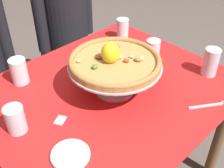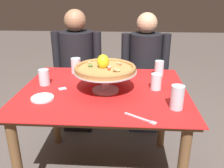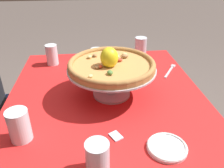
% 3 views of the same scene
% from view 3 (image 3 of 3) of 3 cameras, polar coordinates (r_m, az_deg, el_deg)
% --- Properties ---
extents(dining_table, '(1.12, 0.95, 0.72)m').
position_cam_3_polar(dining_table, '(1.17, -1.26, -7.45)').
color(dining_table, brown).
rests_on(dining_table, ground).
extents(pizza_stand, '(0.41, 0.41, 0.14)m').
position_cam_3_polar(pizza_stand, '(1.07, -0.09, 2.12)').
color(pizza_stand, '#B7B7C1').
rests_on(pizza_stand, dining_table).
extents(pizza, '(0.40, 0.40, 0.10)m').
position_cam_3_polar(pizza, '(1.04, -0.14, 4.96)').
color(pizza, '#BC8447').
rests_on(pizza, pizza_stand).
extents(water_glass_back_left, '(0.08, 0.08, 0.12)m').
position_cam_3_polar(water_glass_back_left, '(0.90, -21.96, -9.94)').
color(water_glass_back_left, silver).
rests_on(water_glass_back_left, dining_table).
extents(water_glass_back_right, '(0.07, 0.07, 0.12)m').
position_cam_3_polar(water_glass_back_right, '(1.46, -14.66, 6.72)').
color(water_glass_back_right, silver).
rests_on(water_glass_back_right, dining_table).
extents(water_glass_side_left, '(0.08, 0.08, 0.11)m').
position_cam_3_polar(water_glass_side_left, '(0.74, -3.61, -18.18)').
color(water_glass_side_left, silver).
rests_on(water_glass_side_left, dining_table).
extents(water_glass_front_right, '(0.08, 0.08, 0.14)m').
position_cam_3_polar(water_glass_front_right, '(1.51, 7.08, 8.58)').
color(water_glass_front_right, silver).
rests_on(water_glass_front_right, dining_table).
extents(water_glass_side_right, '(0.07, 0.07, 0.11)m').
position_cam_3_polar(water_glass_side_right, '(1.40, -3.80, 6.35)').
color(water_glass_side_right, silver).
rests_on(water_glass_side_right, dining_table).
extents(side_plate, '(0.14, 0.14, 0.02)m').
position_cam_3_polar(side_plate, '(0.86, 13.50, -14.98)').
color(side_plate, white).
rests_on(side_plate, dining_table).
extents(dinner_fork, '(0.17, 0.12, 0.01)m').
position_cam_3_polar(dinner_fork, '(1.39, 14.25, 3.35)').
color(dinner_fork, '#B7B7C1').
rests_on(dinner_fork, dining_table).
extents(sugar_packet, '(0.06, 0.06, 0.00)m').
position_cam_3_polar(sugar_packet, '(0.88, 0.96, -12.79)').
color(sugar_packet, silver).
rests_on(sugar_packet, dining_table).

